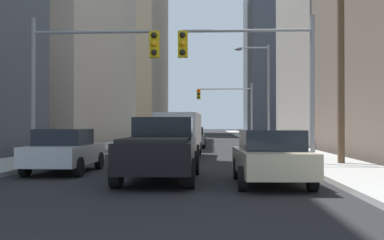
% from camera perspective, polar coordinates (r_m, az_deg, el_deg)
% --- Properties ---
extents(sidewalk_left, '(2.95, 160.00, 0.15)m').
position_cam_1_polar(sidewalk_left, '(52.76, -6.25, -2.35)').
color(sidewalk_left, '#9E9E99').
rests_on(sidewalk_left, ground).
extents(sidewalk_right, '(2.95, 160.00, 0.15)m').
position_cam_1_polar(sidewalk_right, '(52.34, 7.89, -2.36)').
color(sidewalk_right, '#9E9E99').
rests_on(sidewalk_right, ground).
extents(pickup_truck_black, '(2.20, 5.44, 1.90)m').
position_cam_1_polar(pickup_truck_black, '(14.15, -3.81, -3.55)').
color(pickup_truck_black, black).
rests_on(pickup_truck_black, ground).
extents(cargo_van_white, '(2.16, 5.26, 2.26)m').
position_cam_1_polar(cargo_van_white, '(24.18, -1.54, -1.50)').
color(cargo_van_white, white).
rests_on(cargo_van_white, ground).
extents(sedan_beige, '(1.96, 4.27, 1.52)m').
position_cam_1_polar(sedan_beige, '(13.20, 9.57, -4.45)').
color(sedan_beige, '#C6B793').
rests_on(sedan_beige, ground).
extents(sedan_silver, '(1.95, 4.21, 1.52)m').
position_cam_1_polar(sedan_silver, '(16.87, -15.19, -3.61)').
color(sedan_silver, '#B7BABF').
rests_on(sedan_silver, ground).
extents(sedan_grey, '(1.95, 4.24, 1.52)m').
position_cam_1_polar(sedan_grey, '(34.40, 0.04, -2.11)').
color(sedan_grey, slate).
rests_on(sedan_grey, ground).
extents(traffic_signal_near_left, '(5.21, 0.44, 6.00)m').
position_cam_1_polar(traffic_signal_near_left, '(19.39, -12.46, 6.65)').
color(traffic_signal_near_left, gray).
rests_on(traffic_signal_near_left, ground).
extents(traffic_signal_near_right, '(5.39, 0.44, 6.00)m').
position_cam_1_polar(traffic_signal_near_right, '(18.79, 7.34, 6.90)').
color(traffic_signal_near_right, gray).
rests_on(traffic_signal_near_right, ground).
extents(traffic_signal_far_right, '(5.73, 0.44, 6.00)m').
position_cam_1_polar(traffic_signal_far_right, '(48.37, 4.29, 2.30)').
color(traffic_signal_far_right, gray).
rests_on(traffic_signal_far_right, ground).
extents(utility_pole_right, '(2.20, 0.28, 10.38)m').
position_cam_1_polar(utility_pole_right, '(19.89, 17.63, 10.47)').
color(utility_pole_right, brown).
rests_on(utility_pole_right, ground).
extents(street_lamp_right, '(2.54, 0.32, 7.50)m').
position_cam_1_polar(street_lamp_right, '(34.52, 8.62, 4.19)').
color(street_lamp_right, gray).
rests_on(street_lamp_right, ground).
extents(building_left_mid_office, '(17.52, 28.53, 26.15)m').
position_cam_1_polar(building_left_mid_office, '(54.75, -18.70, 11.44)').
color(building_left_mid_office, '#B7A893').
rests_on(building_left_mid_office, ground).
extents(building_right_mid_block, '(14.92, 20.45, 26.30)m').
position_cam_1_polar(building_right_mid_block, '(51.92, 20.08, 12.19)').
color(building_right_mid_block, gray).
rests_on(building_right_mid_block, ground).
extents(building_right_far_highrise, '(15.77, 27.23, 49.21)m').
position_cam_1_polar(building_right_far_highrise, '(99.62, 11.39, 12.69)').
color(building_right_far_highrise, '#4C515B').
rests_on(building_right_far_highrise, ground).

